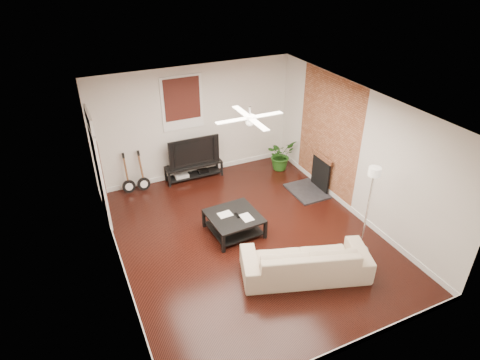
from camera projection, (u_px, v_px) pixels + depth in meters
name	position (u px, v px, depth m)	size (l,w,h in m)	color
room	(249.00, 178.00, 7.65)	(5.01, 6.01, 2.81)	black
brick_accent	(328.00, 135.00, 9.34)	(0.02, 2.20, 2.80)	brown
fireplace	(314.00, 174.00, 9.71)	(0.80, 1.10, 0.92)	black
window_back	(182.00, 103.00, 9.59)	(1.00, 0.06, 1.30)	#3E1A11
door_left	(99.00, 168.00, 8.32)	(0.08, 1.00, 2.50)	white
tv_stand	(194.00, 171.00, 10.37)	(1.43, 0.38, 0.40)	black
tv	(192.00, 150.00, 10.10)	(1.28, 0.17, 0.74)	black
coffee_table	(234.00, 224.00, 8.42)	(1.00, 1.00, 0.42)	black
sofa	(305.00, 260.00, 7.29)	(2.25, 0.88, 0.66)	#C5B393
floor_lamp	(367.00, 211.00, 7.56)	(0.30, 0.30, 1.84)	silver
potted_plant	(281.00, 155.00, 10.71)	(0.72, 0.62, 0.79)	#225418
guitar_left	(127.00, 175.00, 9.60)	(0.31, 0.22, 1.00)	black
guitar_right	(142.00, 172.00, 9.70)	(0.31, 0.22, 1.00)	black
ceiling_fan	(250.00, 118.00, 7.05)	(1.24, 1.24, 0.32)	white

